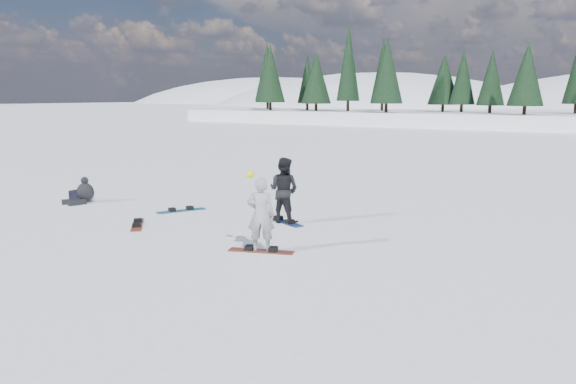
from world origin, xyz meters
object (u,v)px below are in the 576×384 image
object	(u,v)px
gear_bag	(77,195)
snowboard_loose_b	(137,225)
snowboard_loose_a	(181,211)
snowboarder_woman	(261,214)
seated_rider	(84,193)
snowboarder_man	(284,190)

from	to	relation	value
gear_bag	snowboard_loose_b	distance (m)	4.97
snowboard_loose_a	snowboard_loose_b	xyz separation A→B (m)	(0.31, -2.06, 0.00)
snowboarder_woman	seated_rider	size ratio (longest dim) A/B	1.68
snowboarder_man	gear_bag	xyz separation A→B (m)	(-7.85, -0.77, -0.76)
snowboarder_woman	gear_bag	world-z (taller)	snowboarder_woman
snowboarder_man	snowboard_loose_a	distance (m)	3.61
snowboard_loose_a	gear_bag	bearing A→B (deg)	123.48
snowboarder_man	snowboard_loose_a	size ratio (longest dim) A/B	1.21
snowboarder_woman	gear_bag	xyz separation A→B (m)	(-9.01, 2.02, -0.72)
snowboarder_woman	snowboarder_man	bearing A→B (deg)	-93.70
snowboarder_woman	snowboard_loose_b	size ratio (longest dim) A/B	1.24
snowboard_loose_a	snowboard_loose_b	bearing A→B (deg)	-143.06
snowboarder_woman	gear_bag	size ratio (longest dim) A/B	4.13
snowboarder_woman	snowboard_loose_a	world-z (taller)	snowboarder_woman
snowboarder_man	snowboard_loose_b	bearing A→B (deg)	35.67
snowboarder_man	gear_bag	world-z (taller)	snowboarder_man
snowboard_loose_a	snowboard_loose_b	size ratio (longest dim) A/B	1.00
gear_bag	snowboard_loose_b	bearing A→B (deg)	-19.66
seated_rider	snowboard_loose_a	size ratio (longest dim) A/B	0.74
gear_bag	snowboarder_woman	bearing A→B (deg)	-12.65
snowboarder_man	snowboard_loose_b	distance (m)	4.10
snowboarder_woman	seated_rider	xyz separation A→B (m)	(-8.31, 1.77, -0.54)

